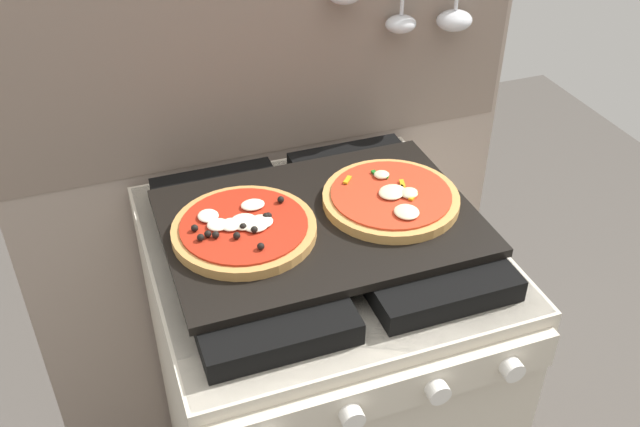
% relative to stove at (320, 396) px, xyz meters
% --- Properties ---
extents(kitchen_backsplash, '(1.10, 0.09, 1.55)m').
position_rel_stove_xyz_m(kitchen_backsplash, '(0.00, 0.34, 0.34)').
color(kitchen_backsplash, gray).
rests_on(kitchen_backsplash, ground_plane).
extents(stove, '(0.60, 0.64, 0.90)m').
position_rel_stove_xyz_m(stove, '(0.00, 0.00, 0.00)').
color(stove, beige).
rests_on(stove, ground_plane).
extents(baking_tray, '(0.54, 0.38, 0.02)m').
position_rel_stove_xyz_m(baking_tray, '(0.00, 0.00, 0.46)').
color(baking_tray, black).
rests_on(baking_tray, stove).
extents(pizza_left, '(0.24, 0.24, 0.03)m').
position_rel_stove_xyz_m(pizza_left, '(-0.14, 0.01, 0.48)').
color(pizza_left, '#C18947').
rests_on(pizza_left, baking_tray).
extents(pizza_right, '(0.24, 0.24, 0.03)m').
position_rel_stove_xyz_m(pizza_right, '(0.13, -0.00, 0.48)').
color(pizza_right, tan).
rests_on(pizza_right, baking_tray).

